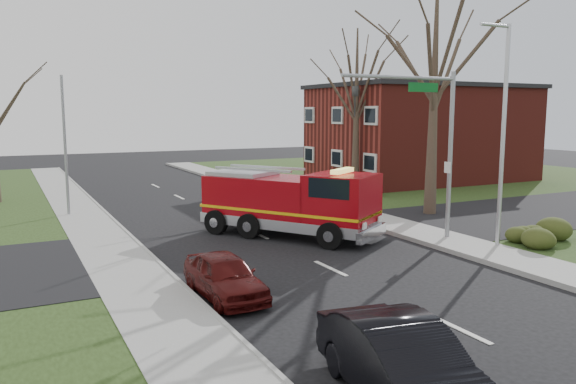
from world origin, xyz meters
name	(u,v)px	position (x,y,z in m)	size (l,w,h in m)	color
ground	(330,269)	(0.00, 0.00, 0.00)	(120.00, 120.00, 0.00)	black
sidewalk_right	(468,247)	(6.20, 0.00, 0.07)	(2.40, 80.00, 0.15)	gray
sidewalk_left	(145,293)	(-6.20, 0.00, 0.07)	(2.40, 80.00, 0.15)	gray
brick_building	(422,133)	(19.00, 18.00, 3.66)	(15.40, 10.40, 7.25)	maroon
health_center_sign	(371,183)	(10.50, 12.50, 0.88)	(0.12, 2.00, 1.40)	#44110F
hedge_corner	(541,232)	(9.00, -1.00, 0.58)	(2.80, 2.00, 0.90)	#2A3513
bare_tree_near	(435,67)	(9.50, 6.00, 7.41)	(6.00, 6.00, 12.00)	#3A2E22
bare_tree_far	(357,92)	(11.00, 15.00, 6.49)	(5.25, 5.25, 10.50)	#3A2E22
traffic_signal_mast	(426,125)	(5.21, 1.50, 4.71)	(5.29, 0.18, 6.80)	gray
streetlight_pole	(502,130)	(7.14, -0.50, 4.55)	(1.48, 0.16, 8.40)	#B7BABF
utility_pole_far	(65,147)	(-6.80, 14.00, 3.50)	(0.14, 0.14, 7.00)	gray
fire_engine	(291,205)	(1.11, 5.04, 1.36)	(6.16, 7.60, 2.99)	maroon
parked_car_maroon	(225,276)	(-4.20, -1.17, 0.63)	(1.49, 3.70, 1.26)	#410B0A
parked_car_gray	(403,365)	(-3.46, -8.17, 0.75)	(1.59, 4.56, 1.50)	black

